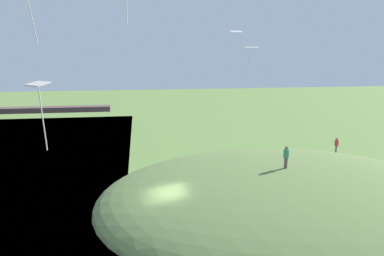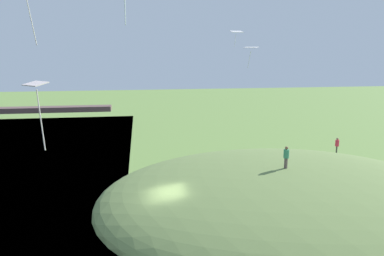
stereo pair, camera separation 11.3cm
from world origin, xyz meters
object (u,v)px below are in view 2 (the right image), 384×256
Objects in this scene: kite_4 at (37,91)px; kite_11 at (236,32)px; person_watching_kites at (286,155)px; mooring_post at (127,205)px; person_walking_path at (337,144)px; kite_12 at (251,48)px.

kite_11 is (11.74, 22.85, 2.56)m from kite_4.
mooring_post is at bearing -119.64° from person_watching_kites.
kite_11 is at bearing 162.24° from person_watching_kites.
person_walking_path is 15.27m from kite_11.
person_watching_kites is at bearing 47.08° from kite_4.
person_watching_kites reaches higher than mooring_post.
person_walking_path is at bearing 0.77° from kite_11.
kite_12 is (-10.59, -4.39, 9.44)m from person_walking_path.
kite_11 is (-10.73, -0.14, 10.86)m from person_walking_path.
person_watching_kites is 0.84× the size of kite_4.
person_watching_kites is at bearing -75.73° from kite_11.
kite_4 is 1.43× the size of kite_11.
mooring_post is (-12.02, -0.50, -3.17)m from person_watching_kites.
person_walking_path is 22.51m from mooring_post.
person_walking_path is 33.20m from kite_4.
kite_12 is 15.58m from mooring_post.
person_walking_path reaches higher than mooring_post.
person_watching_kites is at bearing -63.31° from kite_12.
kite_12 is 2.09× the size of mooring_post.
person_watching_kites is 12.03m from person_walking_path.
kite_11 reaches higher than mooring_post.
mooring_post is at bearing 153.65° from person_walking_path.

